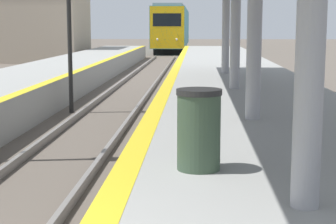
# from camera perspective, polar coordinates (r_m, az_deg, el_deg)

# --- Properties ---
(train) EXTENTS (2.83, 21.95, 4.23)m
(train) POSITION_cam_1_polar(r_m,az_deg,el_deg) (56.27, 0.49, 8.50)
(train) COLOR black
(train) RESTS_ON ground
(trash_bin) EXTENTS (0.48, 0.48, 0.86)m
(trash_bin) POSITION_cam_1_polar(r_m,az_deg,el_deg) (5.94, 3.15, -1.77)
(trash_bin) COLOR #384C38
(trash_bin) RESTS_ON platform_right
(station_building) EXTENTS (8.96, 6.03, 5.91)m
(station_building) POSITION_cam_1_polar(r_m,az_deg,el_deg) (39.85, -14.77, 9.28)
(station_building) COLOR tan
(station_building) RESTS_ON ground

